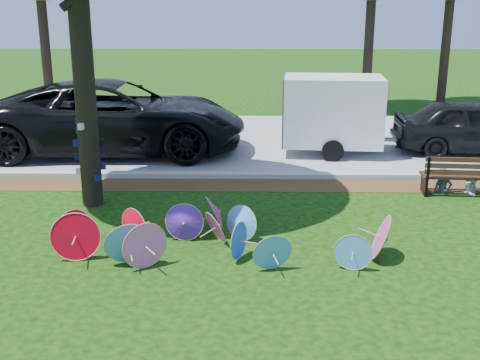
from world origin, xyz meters
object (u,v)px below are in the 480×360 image
(black_van, at_px, (115,117))
(cargo_trailer, at_px, (333,111))
(person_left, at_px, (445,169))
(parasol_pile, at_px, (195,234))
(person_right, at_px, (475,170))
(park_bench, at_px, (460,175))
(dark_pickup, at_px, (473,127))

(black_van, distance_m, cargo_trailer, 6.21)
(person_left, bearing_deg, parasol_pile, -147.81)
(cargo_trailer, bearing_deg, parasol_pile, -110.08)
(person_right, bearing_deg, cargo_trailer, 113.10)
(cargo_trailer, relative_size, park_bench, 1.54)
(parasol_pile, height_order, cargo_trailer, cargo_trailer)
(dark_pickup, bearing_deg, park_bench, 160.04)
(person_right, bearing_deg, person_left, 165.68)
(person_left, distance_m, person_right, 0.70)
(black_van, relative_size, person_left, 6.44)
(parasol_pile, distance_m, person_left, 6.41)
(parasol_pile, xyz_separation_m, person_right, (6.07, 3.49, 0.18))
(parasol_pile, relative_size, black_van, 0.80)
(parasol_pile, xyz_separation_m, dark_pickup, (7.35, 7.32, 0.39))
(dark_pickup, bearing_deg, black_van, 93.24)
(dark_pickup, xyz_separation_m, park_bench, (-1.63, -3.88, -0.30))
(cargo_trailer, distance_m, person_left, 4.25)
(parasol_pile, bearing_deg, person_left, 33.00)
(cargo_trailer, bearing_deg, black_van, -176.38)
(black_van, height_order, cargo_trailer, cargo_trailer)
(black_van, xyz_separation_m, person_right, (9.00, -3.75, -0.48))
(person_right, bearing_deg, black_van, 143.02)
(parasol_pile, xyz_separation_m, person_left, (5.37, 3.49, 0.20))
(dark_pickup, height_order, cargo_trailer, cargo_trailer)
(park_bench, xyz_separation_m, person_right, (0.35, 0.05, 0.10))
(dark_pickup, bearing_deg, person_left, 155.49)
(cargo_trailer, height_order, person_right, cargo_trailer)
(black_van, distance_m, dark_pickup, 10.28)
(parasol_pile, height_order, park_bench, park_bench)
(dark_pickup, xyz_separation_m, cargo_trailer, (-4.07, -0.18, 0.49))
(park_bench, bearing_deg, person_right, 12.66)
(black_van, distance_m, park_bench, 9.46)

